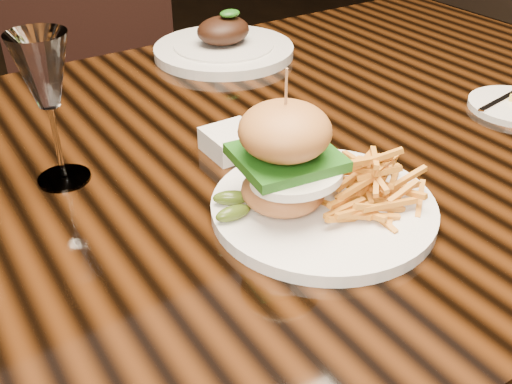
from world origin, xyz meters
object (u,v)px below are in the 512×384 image
burger_plate (321,179)px  chair_far (99,74)px  dining_table (224,202)px  far_dish (224,47)px  wine_glass (44,76)px

burger_plate → chair_far: size_ratio=0.27×
dining_table → chair_far: bearing=81.6°
far_dish → dining_table: bearing=-120.9°
dining_table → burger_plate: bearing=-82.3°
dining_table → chair_far: 0.91m
wine_glass → far_dish: size_ratio=0.72×
burger_plate → wine_glass: wine_glass is taller
burger_plate → chair_far: (0.11, 1.07, -0.26)m
burger_plate → wine_glass: size_ratio=1.37×
far_dish → chair_far: 0.61m
wine_glass → chair_far: chair_far is taller
far_dish → chair_far: (-0.06, 0.56, -0.23)m
dining_table → far_dish: 0.39m
chair_far → far_dish: bearing=-70.2°
burger_plate → far_dish: bearing=90.3°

